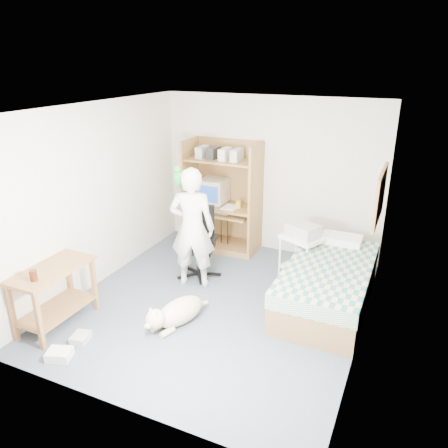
% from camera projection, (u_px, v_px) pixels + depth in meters
% --- Properties ---
extents(floor, '(4.00, 4.00, 0.00)m').
position_uv_depth(floor, '(217.00, 304.00, 5.72)').
color(floor, '#424C59').
rests_on(floor, ground).
extents(wall_back, '(3.60, 0.02, 2.50)m').
position_uv_depth(wall_back, '(270.00, 176.00, 6.98)').
color(wall_back, beige).
rests_on(wall_back, floor).
extents(wall_right, '(0.02, 4.00, 2.50)m').
position_uv_depth(wall_right, '(371.00, 238.00, 4.58)').
color(wall_right, beige).
rests_on(wall_right, floor).
extents(wall_left, '(0.02, 4.00, 2.50)m').
position_uv_depth(wall_left, '(98.00, 196.00, 5.97)').
color(wall_left, beige).
rests_on(wall_left, floor).
extents(ceiling, '(3.60, 4.00, 0.02)m').
position_uv_depth(ceiling, '(216.00, 108.00, 4.83)').
color(ceiling, white).
rests_on(ceiling, wall_back).
extents(computer_hutch, '(1.20, 0.63, 1.80)m').
position_uv_depth(computer_hutch, '(223.00, 200.00, 7.18)').
color(computer_hutch, brown).
rests_on(computer_hutch, floor).
extents(bed, '(1.02, 2.02, 0.66)m').
position_uv_depth(bed, '(328.00, 284.00, 5.64)').
color(bed, brown).
rests_on(bed, floor).
extents(side_desk, '(0.50, 1.00, 0.75)m').
position_uv_depth(side_desk, '(54.00, 288.00, 5.12)').
color(side_desk, brown).
rests_on(side_desk, floor).
extents(corkboard, '(0.04, 0.94, 0.66)m').
position_uv_depth(corkboard, '(380.00, 196.00, 5.29)').
color(corkboard, '#9E6C47').
rests_on(corkboard, wall_right).
extents(office_chair, '(0.58, 0.58, 1.02)m').
position_uv_depth(office_chair, '(199.00, 251.00, 6.39)').
color(office_chair, black).
rests_on(office_chair, floor).
extents(person, '(0.71, 0.56, 1.70)m').
position_uv_depth(person, '(192.00, 228.00, 5.93)').
color(person, silver).
rests_on(person, floor).
extents(parrot, '(0.12, 0.22, 0.34)m').
position_uv_depth(parrot, '(178.00, 176.00, 5.77)').
color(parrot, '#148C27').
rests_on(parrot, person).
extents(dog, '(0.52, 0.97, 0.38)m').
position_uv_depth(dog, '(176.00, 312.00, 5.24)').
color(dog, tan).
rests_on(dog, floor).
extents(printer_cart, '(0.68, 0.62, 0.65)m').
position_uv_depth(printer_cart, '(301.00, 251.00, 6.25)').
color(printer_cart, white).
rests_on(printer_cart, floor).
extents(printer, '(0.51, 0.46, 0.18)m').
position_uv_depth(printer, '(303.00, 231.00, 6.14)').
color(printer, '#A9A8A4').
rests_on(printer, printer_cart).
extents(crt_monitor, '(0.42, 0.45, 0.39)m').
position_uv_depth(crt_monitor, '(214.00, 191.00, 7.20)').
color(crt_monitor, beige).
rests_on(crt_monitor, computer_hutch).
extents(keyboard, '(0.45, 0.17, 0.03)m').
position_uv_depth(keyboard, '(217.00, 212.00, 7.12)').
color(keyboard, beige).
rests_on(keyboard, computer_hutch).
extents(pencil_cup, '(0.08, 0.08, 0.12)m').
position_uv_depth(pencil_cup, '(238.00, 204.00, 6.98)').
color(pencil_cup, gold).
rests_on(pencil_cup, computer_hutch).
extents(drink_glass, '(0.08, 0.08, 0.12)m').
position_uv_depth(drink_glass, '(33.00, 275.00, 4.74)').
color(drink_glass, '#3E160A').
rests_on(drink_glass, side_desk).
extents(floor_box_a, '(0.30, 0.27, 0.10)m').
position_uv_depth(floor_box_a, '(59.00, 355.00, 4.67)').
color(floor_box_a, silver).
rests_on(floor_box_a, floor).
extents(floor_box_b, '(0.23, 0.26, 0.08)m').
position_uv_depth(floor_box_b, '(81.00, 338.00, 4.97)').
color(floor_box_b, '#AEAEA9').
rests_on(floor_box_b, floor).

